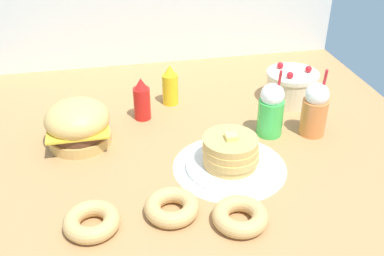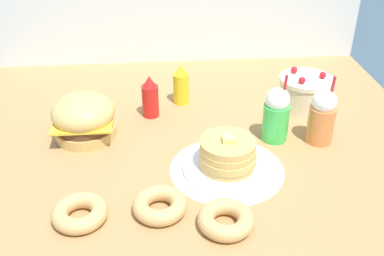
{
  "view_description": "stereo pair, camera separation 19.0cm",
  "coord_description": "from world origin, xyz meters",
  "px_view_note": "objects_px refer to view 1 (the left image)",
  "views": [
    {
      "loc": [
        -0.34,
        -1.57,
        1.12
      ],
      "look_at": [
        -0.01,
        0.03,
        0.13
      ],
      "focal_mm": 42.41,
      "sensor_mm": 36.0,
      "label": 1
    },
    {
      "loc": [
        -0.15,
        -1.59,
        1.12
      ],
      "look_at": [
        -0.01,
        0.03,
        0.13
      ],
      "focal_mm": 42.41,
      "sensor_mm": 36.0,
      "label": 2
    }
  ],
  "objects_px": {
    "mustard_bottle": "(170,86)",
    "layer_cake": "(291,86)",
    "burger": "(78,124)",
    "donut_chocolate": "(172,207)",
    "cream_soda_cup": "(271,110)",
    "donut_pink_glaze": "(92,221)",
    "pancake_stack": "(230,155)",
    "orange_float_cup": "(315,109)",
    "ketchup_bottle": "(142,100)",
    "donut_vanilla": "(240,216)"
  },
  "relations": [
    {
      "from": "pancake_stack",
      "to": "mustard_bottle",
      "type": "distance_m",
      "value": 0.63
    },
    {
      "from": "pancake_stack",
      "to": "ketchup_bottle",
      "type": "distance_m",
      "value": 0.58
    },
    {
      "from": "burger",
      "to": "pancake_stack",
      "type": "bearing_deg",
      "value": -27.55
    },
    {
      "from": "pancake_stack",
      "to": "donut_pink_glaze",
      "type": "xyz_separation_m",
      "value": [
        -0.57,
        -0.25,
        -0.03
      ]
    },
    {
      "from": "pancake_stack",
      "to": "cream_soda_cup",
      "type": "distance_m",
      "value": 0.34
    },
    {
      "from": "burger",
      "to": "pancake_stack",
      "type": "relative_size",
      "value": 0.78
    },
    {
      "from": "burger",
      "to": "layer_cake",
      "type": "distance_m",
      "value": 1.1
    },
    {
      "from": "mustard_bottle",
      "to": "cream_soda_cup",
      "type": "bearing_deg",
      "value": -44.33
    },
    {
      "from": "ketchup_bottle",
      "to": "donut_vanilla",
      "type": "bearing_deg",
      "value": -72.65
    },
    {
      "from": "donut_pink_glaze",
      "to": "donut_vanilla",
      "type": "bearing_deg",
      "value": -8.7
    },
    {
      "from": "ketchup_bottle",
      "to": "donut_vanilla",
      "type": "xyz_separation_m",
      "value": [
        0.25,
        -0.81,
        -0.07
      ]
    },
    {
      "from": "burger",
      "to": "pancake_stack",
      "type": "distance_m",
      "value": 0.69
    },
    {
      "from": "ketchup_bottle",
      "to": "donut_pink_glaze",
      "type": "height_order",
      "value": "ketchup_bottle"
    },
    {
      "from": "layer_cake",
      "to": "mustard_bottle",
      "type": "bearing_deg",
      "value": 171.19
    },
    {
      "from": "orange_float_cup",
      "to": "donut_vanilla",
      "type": "relative_size",
      "value": 1.61
    },
    {
      "from": "mustard_bottle",
      "to": "burger",
      "type": "bearing_deg",
      "value": -147.5
    },
    {
      "from": "mustard_bottle",
      "to": "donut_chocolate",
      "type": "distance_m",
      "value": 0.86
    },
    {
      "from": "burger",
      "to": "donut_chocolate",
      "type": "relative_size",
      "value": 1.43
    },
    {
      "from": "layer_cake",
      "to": "orange_float_cup",
      "type": "distance_m",
      "value": 0.33
    },
    {
      "from": "burger",
      "to": "layer_cake",
      "type": "height_order",
      "value": "burger"
    },
    {
      "from": "pancake_stack",
      "to": "donut_chocolate",
      "type": "xyz_separation_m",
      "value": [
        -0.28,
        -0.23,
        -0.03
      ]
    },
    {
      "from": "orange_float_cup",
      "to": "cream_soda_cup",
      "type": "bearing_deg",
      "value": 169.76
    },
    {
      "from": "orange_float_cup",
      "to": "donut_chocolate",
      "type": "xyz_separation_m",
      "value": [
        -0.73,
        -0.42,
        -0.09
      ]
    },
    {
      "from": "cream_soda_cup",
      "to": "donut_chocolate",
      "type": "relative_size",
      "value": 1.61
    },
    {
      "from": "donut_pink_glaze",
      "to": "cream_soda_cup",
      "type": "bearing_deg",
      "value": 29.97
    },
    {
      "from": "orange_float_cup",
      "to": "burger",
      "type": "bearing_deg",
      "value": 172.82
    },
    {
      "from": "orange_float_cup",
      "to": "donut_pink_glaze",
      "type": "relative_size",
      "value": 1.61
    },
    {
      "from": "cream_soda_cup",
      "to": "layer_cake",
      "type": "bearing_deg",
      "value": 52.75
    },
    {
      "from": "cream_soda_cup",
      "to": "donut_vanilla",
      "type": "bearing_deg",
      "value": -119.08
    },
    {
      "from": "burger",
      "to": "cream_soda_cup",
      "type": "distance_m",
      "value": 0.87
    },
    {
      "from": "donut_vanilla",
      "to": "donut_chocolate",
      "type": "bearing_deg",
      "value": 157.26
    },
    {
      "from": "layer_cake",
      "to": "pancake_stack",
      "type": "bearing_deg",
      "value": -132.64
    },
    {
      "from": "burger",
      "to": "mustard_bottle",
      "type": "height_order",
      "value": "mustard_bottle"
    },
    {
      "from": "pancake_stack",
      "to": "donut_chocolate",
      "type": "height_order",
      "value": "pancake_stack"
    },
    {
      "from": "burger",
      "to": "donut_vanilla",
      "type": "xyz_separation_m",
      "value": [
        0.55,
        -0.65,
        -0.07
      ]
    },
    {
      "from": "ketchup_bottle",
      "to": "burger",
      "type": "bearing_deg",
      "value": -151.0
    },
    {
      "from": "layer_cake",
      "to": "ketchup_bottle",
      "type": "relative_size",
      "value": 1.25
    },
    {
      "from": "burger",
      "to": "donut_pink_glaze",
      "type": "bearing_deg",
      "value": -85.55
    },
    {
      "from": "burger",
      "to": "orange_float_cup",
      "type": "relative_size",
      "value": 0.88
    },
    {
      "from": "layer_cake",
      "to": "donut_vanilla",
      "type": "distance_m",
      "value": 1.0
    },
    {
      "from": "pancake_stack",
      "to": "mustard_bottle",
      "type": "xyz_separation_m",
      "value": [
        -0.15,
        0.61,
        0.04
      ]
    },
    {
      "from": "cream_soda_cup",
      "to": "mustard_bottle",
      "type": "bearing_deg",
      "value": 135.67
    },
    {
      "from": "mustard_bottle",
      "to": "layer_cake",
      "type": "bearing_deg",
      "value": -8.81
    },
    {
      "from": "burger",
      "to": "donut_pink_glaze",
      "type": "relative_size",
      "value": 1.43
    },
    {
      "from": "burger",
      "to": "pancake_stack",
      "type": "xyz_separation_m",
      "value": [
        0.61,
        -0.32,
        -0.03
      ]
    },
    {
      "from": "mustard_bottle",
      "to": "donut_pink_glaze",
      "type": "distance_m",
      "value": 0.96
    },
    {
      "from": "mustard_bottle",
      "to": "donut_vanilla",
      "type": "distance_m",
      "value": 0.95
    },
    {
      "from": "pancake_stack",
      "to": "donut_chocolate",
      "type": "relative_size",
      "value": 1.83
    },
    {
      "from": "burger",
      "to": "ketchup_bottle",
      "type": "bearing_deg",
      "value": 29.0
    },
    {
      "from": "ketchup_bottle",
      "to": "mustard_bottle",
      "type": "distance_m",
      "value": 0.2
    }
  ]
}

